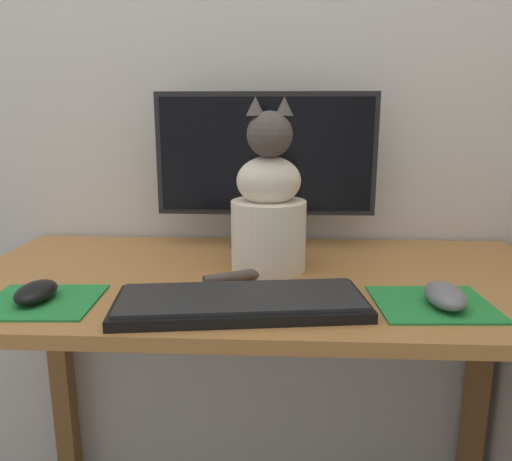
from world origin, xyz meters
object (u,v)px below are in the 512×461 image
Objects in this scene: monitor at (267,164)px; computer_mouse_right at (445,295)px; computer_mouse_left at (36,292)px; cat at (268,208)px; keyboard at (241,302)px.

monitor reaches higher than computer_mouse_right.
computer_mouse_left is 0.29× the size of cat.
monitor is 1.46× the size of cat.
monitor is at bearing 77.62° from keyboard.
computer_mouse_right is at bearing -4.27° from keyboard.
keyboard is at bearing -108.06° from cat.
cat is at bearing 146.58° from computer_mouse_right.
cat is at bearing 71.99° from keyboard.
keyboard is at bearing -1.67° from computer_mouse_left.
monitor is 4.68× the size of computer_mouse_right.
monitor is 1.18× the size of keyboard.
computer_mouse_left is at bearing 170.83° from keyboard.
monitor is 0.18m from cat.
cat is at bearing -87.53° from monitor.
monitor is at bearing 44.22° from computer_mouse_left.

